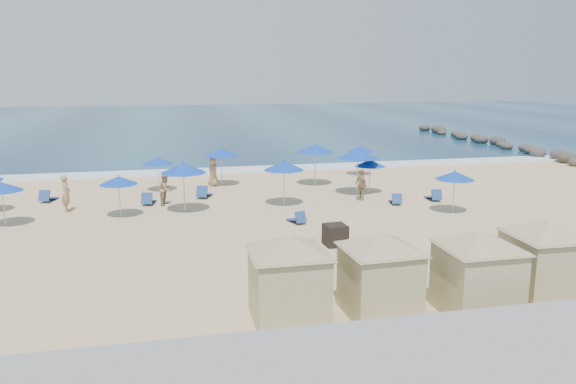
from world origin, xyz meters
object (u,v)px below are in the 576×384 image
(cabana_0, at_px, (289,267))
(umbrella_4, at_px, (221,152))
(umbrella_7, at_px, (315,148))
(beachgoer_1, at_px, (166,189))
(umbrella_1, at_px, (2,187))
(umbrella_10, at_px, (370,163))
(cabana_3, at_px, (546,249))
(umbrella_8, at_px, (358,154))
(rock_jetty, at_px, (486,140))
(umbrella_11, at_px, (455,175))
(cabana_1, at_px, (380,263))
(umbrella_5, at_px, (183,168))
(trash_bin, at_px, (335,235))
(umbrella_9, at_px, (361,149))
(beachgoer_2, at_px, (361,184))
(umbrella_3, at_px, (118,180))
(beachgoer_3, at_px, (213,171))
(umbrella_2, at_px, (158,161))
(cabana_2, at_px, (478,262))
(umbrella_6, at_px, (284,166))
(beachgoer_0, at_px, (66,194))

(cabana_0, xyz_separation_m, umbrella_4, (0.12, 19.53, 0.51))
(cabana_0, distance_m, umbrella_4, 19.54)
(umbrella_7, distance_m, beachgoer_1, 9.75)
(umbrella_1, distance_m, umbrella_10, 18.97)
(cabana_3, height_order, beachgoer_1, cabana_3)
(umbrella_1, distance_m, umbrella_8, 18.12)
(rock_jetty, distance_m, cabana_0, 43.66)
(umbrella_1, xyz_separation_m, umbrella_11, (21.17, -2.16, 0.06))
(rock_jetty, bearing_deg, cabana_1, -125.60)
(cabana_1, bearing_deg, umbrella_5, 110.70)
(trash_bin, relative_size, umbrella_9, 0.42)
(umbrella_5, relative_size, beachgoer_2, 1.51)
(umbrella_3, distance_m, umbrella_10, 13.93)
(umbrella_4, relative_size, beachgoer_1, 1.45)
(umbrella_4, relative_size, beachgoer_3, 1.33)
(umbrella_7, bearing_deg, rock_jetty, 36.23)
(rock_jetty, bearing_deg, umbrella_11, -124.68)
(umbrella_1, xyz_separation_m, umbrella_7, (16.27, 6.02, 0.46))
(umbrella_3, relative_size, beachgoer_2, 1.23)
(umbrella_7, bearing_deg, umbrella_2, 178.28)
(cabana_2, bearing_deg, umbrella_1, 140.52)
(umbrella_8, bearing_deg, umbrella_5, -168.46)
(cabana_0, distance_m, umbrella_10, 17.56)
(cabana_3, relative_size, beachgoer_3, 2.48)
(cabana_1, distance_m, umbrella_1, 18.18)
(umbrella_5, bearing_deg, umbrella_6, 3.78)
(beachgoer_0, bearing_deg, beachgoer_2, -99.44)
(umbrella_8, bearing_deg, umbrella_10, 15.19)
(umbrella_4, xyz_separation_m, beachgoer_0, (-8.27, -4.89, -1.15))
(umbrella_8, distance_m, umbrella_11, 6.01)
(cabana_1, relative_size, umbrella_10, 2.08)
(umbrella_6, distance_m, umbrella_11, 8.59)
(umbrella_1, xyz_separation_m, umbrella_3, (5.02, 0.55, -0.02))
(beachgoer_2, bearing_deg, cabana_3, -8.39)
(umbrella_2, xyz_separation_m, umbrella_6, (6.45, -5.10, 0.32))
(cabana_2, bearing_deg, cabana_0, 172.75)
(trash_bin, xyz_separation_m, umbrella_5, (-5.75, 6.84, 1.82))
(umbrella_7, bearing_deg, umbrella_6, -121.93)
(rock_jetty, xyz_separation_m, umbrella_11, (-16.51, -23.87, 1.54))
(cabana_3, height_order, umbrella_7, cabana_3)
(umbrella_4, bearing_deg, rock_jetty, 28.34)
(umbrella_9, height_order, umbrella_10, umbrella_9)
(umbrella_1, bearing_deg, cabana_3, -34.35)
(umbrella_10, bearing_deg, rock_jetty, 44.49)
(rock_jetty, distance_m, umbrella_2, 34.53)
(cabana_1, bearing_deg, cabana_2, -12.05)
(umbrella_4, distance_m, beachgoer_3, 1.29)
(rock_jetty, relative_size, trash_bin, 30.93)
(umbrella_3, bearing_deg, cabana_3, -44.39)
(umbrella_3, xyz_separation_m, umbrella_7, (11.24, 5.47, 0.48))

